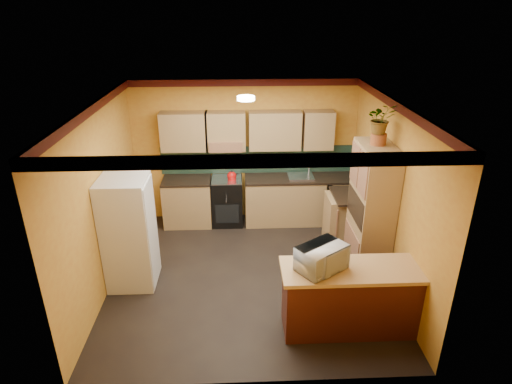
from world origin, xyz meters
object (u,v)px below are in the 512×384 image
microwave (322,258)px  pantry (371,212)px  base_cabinets_back (260,201)px  stove (227,201)px  breakfast_bar (354,300)px  fridge (129,233)px

microwave → pantry: bearing=16.9°
base_cabinets_back → microwave: microwave is taller
stove → pantry: 2.90m
base_cabinets_back → stove: 0.63m
breakfast_bar → microwave: 0.80m
microwave → stove: bearing=76.2°
base_cabinets_back → microwave: bearing=-79.0°
pantry → microwave: pantry is taller
pantry → microwave: (-0.99, -1.28, 0.04)m
stove → fridge: (-1.40, -1.90, 0.39)m
breakfast_bar → base_cabinets_back: bearing=109.0°
base_cabinets_back → breakfast_bar: bearing=-71.0°
fridge → pantry: size_ratio=0.81×
base_cabinets_back → pantry: size_ratio=1.74×
base_cabinets_back → stove: bearing=-180.0°
stove → base_cabinets_back: bearing=0.0°
breakfast_bar → fridge: bearing=159.3°
fridge → pantry: 3.61m
fridge → microwave: bearing=-24.0°
fridge → breakfast_bar: size_ratio=0.94×
stove → breakfast_bar: 3.49m
stove → fridge: size_ratio=0.54×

